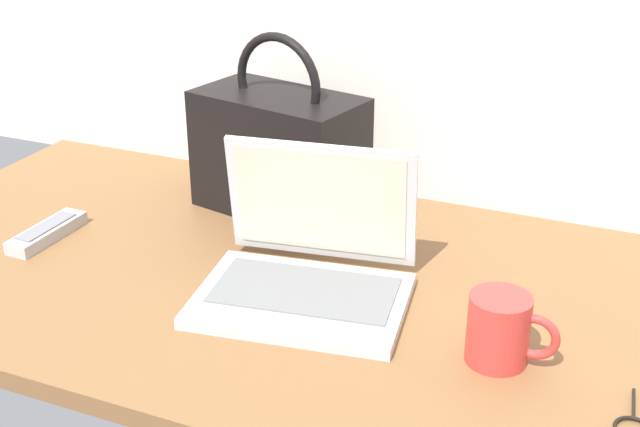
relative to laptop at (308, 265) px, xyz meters
The scene contains 5 objects.
desk 0.07m from the laptop, 76.49° to the left, with size 1.60×0.76×0.03m.
laptop is the anchor object (origin of this frame).
coffee_mug 0.32m from the laptop, 12.50° to the right, with size 0.12×0.08×0.10m.
remote_control_far 0.49m from the laptop, behind, with size 0.05×0.16×0.02m.
handbag 0.32m from the laptop, 123.16° to the left, with size 0.33×0.22×0.33m.
Camera 1 is at (0.45, -1.07, 0.68)m, focal length 47.63 mm.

